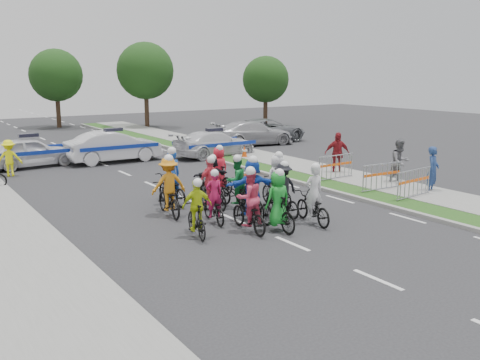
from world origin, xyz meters
TOP-DOWN VIEW (x-y plane):
  - ground at (0.00, 0.00)m, footprint 90.00×90.00m
  - curb_right at (5.10, 5.00)m, footprint 0.20×60.00m
  - grass_strip at (5.80, 5.00)m, footprint 1.20×60.00m
  - sidewalk_right at (7.60, 5.00)m, footprint 2.40×60.00m
  - rider_0 at (1.74, 1.20)m, footprint 0.93×1.91m
  - rider_1 at (0.41, 1.20)m, footprint 0.78×1.75m
  - rider_2 at (-0.32, 1.60)m, footprint 0.85×1.92m
  - rider_3 at (-1.81, 1.95)m, footprint 0.89×1.65m
  - rider_4 at (1.53, 2.42)m, footprint 1.00×1.76m
  - rider_5 at (0.47, 2.60)m, footprint 1.67×1.98m
  - rider_6 at (-0.69, 2.94)m, footprint 0.83×1.70m
  - rider_7 at (1.99, 3.31)m, footprint 0.85×1.87m
  - rider_8 at (0.81, 4.01)m, footprint 0.86×1.86m
  - rider_9 at (0.00, 4.34)m, footprint 0.96×1.78m
  - rider_10 at (-1.47, 4.42)m, footprint 1.17×2.01m
  - rider_11 at (0.61, 5.24)m, footprint 1.35×1.61m
  - rider_12 at (-0.73, 5.70)m, footprint 0.70×1.98m
  - rider_13 at (1.56, 6.37)m, footprint 0.81×1.77m
  - police_car_0 at (-3.17, 16.00)m, footprint 4.44×2.20m
  - police_car_1 at (0.74, 15.25)m, footprint 4.73×1.66m
  - police_car_2 at (5.87, 13.96)m, footprint 4.92×2.38m
  - civilian_sedan at (10.20, 16.55)m, footprint 5.38×2.80m
  - civilian_suv at (11.71, 17.27)m, footprint 5.64×2.87m
  - spectator_0 at (8.17, 1.83)m, footprint 0.76×0.63m
  - spectator_1 at (8.37, 3.56)m, footprint 0.97×0.79m
  - spectator_2 at (7.76, 6.52)m, footprint 1.18×0.98m
  - marshal_hiviz at (-4.41, 14.14)m, footprint 1.16×0.87m
  - barrier_0 at (6.70, 1.49)m, footprint 2.04×0.71m
  - barrier_1 at (6.70, 2.97)m, footprint 2.02×0.58m
  - barrier_2 at (6.70, 5.46)m, footprint 2.02×0.59m
  - cone_0 at (4.46, 8.58)m, footprint 0.40×0.40m
  - cone_1 at (6.74, 12.35)m, footprint 0.40×0.40m
  - tree_1 at (9.00, 30.00)m, footprint 4.55×4.55m
  - tree_2 at (18.00, 26.00)m, footprint 3.85×3.85m
  - tree_4 at (3.00, 34.00)m, footprint 4.20×4.20m

SIDE VIEW (x-z plane):
  - ground at x=0.00m, z-range 0.00..0.00m
  - grass_strip at x=5.80m, z-range 0.00..0.11m
  - curb_right at x=5.10m, z-range 0.00..0.12m
  - sidewalk_right at x=7.60m, z-range 0.00..0.13m
  - cone_0 at x=4.46m, z-range -0.01..0.69m
  - cone_1 at x=6.74m, z-range -0.01..0.69m
  - rider_6 at x=-0.69m, z-range -0.28..1.38m
  - barrier_0 at x=6.70m, z-range 0.00..1.12m
  - barrier_1 at x=6.70m, z-range 0.00..1.12m
  - barrier_2 at x=6.70m, z-range 0.00..1.12m
  - rider_0 at x=1.74m, z-range -0.32..1.55m
  - rider_3 at x=-1.81m, z-range -0.19..1.49m
  - rider_12 at x=-0.73m, z-range -0.34..1.67m
  - rider_8 at x=0.81m, z-range -0.23..1.59m
  - police_car_2 at x=5.87m, z-range 0.00..1.38m
  - rider_4 at x=1.53m, z-range -0.20..1.59m
  - rider_9 at x=0.00m, z-range -0.21..1.61m
  - rider_2 at x=-0.32m, z-range -0.25..1.66m
  - rider_13 at x=1.56m, z-range -0.20..1.62m
  - rider_1 at x=0.41m, z-range -0.20..1.63m
  - rider_11 at x=0.61m, z-range -0.13..1.57m
  - police_car_0 at x=-3.17m, z-range 0.00..1.46m
  - civilian_sedan at x=10.20m, z-range 0.00..1.49m
  - rider_7 at x=1.99m, z-range -0.22..1.71m
  - rider_10 at x=-1.47m, z-range -0.23..1.75m
  - civilian_suv at x=11.71m, z-range 0.00..1.53m
  - police_car_1 at x=0.74m, z-range 0.00..1.56m
  - marshal_hiviz at x=-4.41m, z-range 0.00..1.60m
  - rider_5 at x=0.47m, z-range -0.17..1.85m
  - spectator_0 at x=8.17m, z-range 0.00..1.77m
  - spectator_1 at x=8.37m, z-range 0.00..1.86m
  - spectator_2 at x=7.76m, z-range 0.00..1.89m
  - tree_2 at x=18.00m, z-range 0.95..6.72m
  - tree_4 at x=3.00m, z-range 1.04..7.34m
  - tree_1 at x=9.00m, z-range 1.12..7.95m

